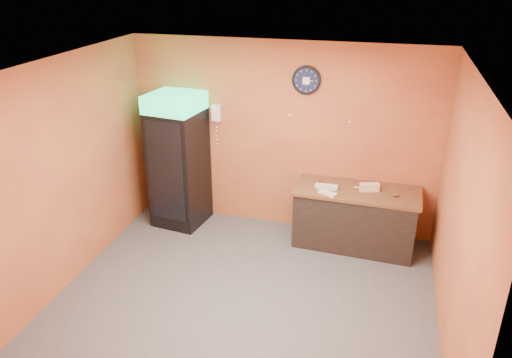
% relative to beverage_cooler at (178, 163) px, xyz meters
% --- Properties ---
extents(floor, '(4.50, 4.50, 0.00)m').
position_rel_beverage_cooler_xyz_m(floor, '(1.50, -1.60, -1.00)').
color(floor, '#47474C').
rests_on(floor, ground).
extents(back_wall, '(4.50, 0.02, 2.80)m').
position_rel_beverage_cooler_xyz_m(back_wall, '(1.50, 0.40, 0.40)').
color(back_wall, '#C26D36').
rests_on(back_wall, floor).
extents(left_wall, '(0.02, 4.00, 2.80)m').
position_rel_beverage_cooler_xyz_m(left_wall, '(-0.75, -1.60, 0.40)').
color(left_wall, '#C26D36').
rests_on(left_wall, floor).
extents(right_wall, '(0.02, 4.00, 2.80)m').
position_rel_beverage_cooler_xyz_m(right_wall, '(3.75, -1.60, 0.40)').
color(right_wall, '#C26D36').
rests_on(right_wall, floor).
extents(ceiling, '(4.50, 4.00, 0.02)m').
position_rel_beverage_cooler_xyz_m(ceiling, '(1.50, -1.60, 1.80)').
color(ceiling, white).
rests_on(ceiling, back_wall).
extents(beverage_cooler, '(0.81, 0.81, 2.04)m').
position_rel_beverage_cooler_xyz_m(beverage_cooler, '(0.00, 0.00, 0.00)').
color(beverage_cooler, black).
rests_on(beverage_cooler, floor).
extents(prep_counter, '(1.69, 0.82, 0.83)m').
position_rel_beverage_cooler_xyz_m(prep_counter, '(2.66, 0.03, -0.58)').
color(prep_counter, black).
rests_on(prep_counter, floor).
extents(wall_clock, '(0.40, 0.06, 0.40)m').
position_rel_beverage_cooler_xyz_m(wall_clock, '(1.83, 0.37, 1.27)').
color(wall_clock, black).
rests_on(wall_clock, back_wall).
extents(wall_phone, '(0.13, 0.11, 0.24)m').
position_rel_beverage_cooler_xyz_m(wall_phone, '(0.51, 0.34, 0.71)').
color(wall_phone, white).
rests_on(wall_phone, back_wall).
extents(butcher_paper, '(1.74, 0.82, 0.04)m').
position_rel_beverage_cooler_xyz_m(butcher_paper, '(2.66, 0.03, -0.15)').
color(butcher_paper, brown).
rests_on(butcher_paper, prep_counter).
extents(sub_roll_stack, '(0.28, 0.16, 0.11)m').
position_rel_beverage_cooler_xyz_m(sub_roll_stack, '(2.82, 0.03, -0.08)').
color(sub_roll_stack, beige).
rests_on(sub_roll_stack, butcher_paper).
extents(wrapped_sandwich_left, '(0.30, 0.12, 0.04)m').
position_rel_beverage_cooler_xyz_m(wrapped_sandwich_left, '(2.25, -0.03, -0.11)').
color(wrapped_sandwich_left, silver).
rests_on(wrapped_sandwich_left, butcher_paper).
extents(wrapped_sandwich_mid, '(0.28, 0.21, 0.04)m').
position_rel_beverage_cooler_xyz_m(wrapped_sandwich_mid, '(2.28, -0.22, -0.11)').
color(wrapped_sandwich_mid, silver).
rests_on(wrapped_sandwich_mid, butcher_paper).
extents(wrapped_sandwich_right, '(0.26, 0.12, 0.04)m').
position_rel_beverage_cooler_xyz_m(wrapped_sandwich_right, '(2.20, -0.01, -0.11)').
color(wrapped_sandwich_right, silver).
rests_on(wrapped_sandwich_right, butcher_paper).
extents(kitchen_tool, '(0.06, 0.06, 0.06)m').
position_rel_beverage_cooler_xyz_m(kitchen_tool, '(2.76, 0.08, -0.10)').
color(kitchen_tool, silver).
rests_on(kitchen_tool, butcher_paper).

